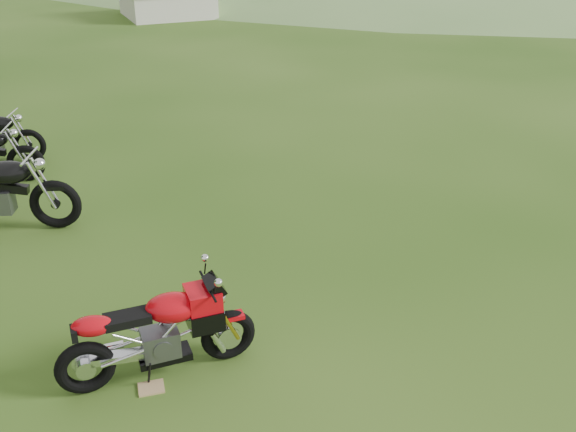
{
  "coord_description": "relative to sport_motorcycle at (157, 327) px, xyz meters",
  "views": [
    {
      "loc": [
        -0.82,
        -5.65,
        3.9
      ],
      "look_at": [
        0.13,
        0.4,
        0.88
      ],
      "focal_mm": 40.0,
      "sensor_mm": 36.0,
      "label": 1
    }
  ],
  "objects": [
    {
      "name": "plywood_board",
      "position": [
        -0.09,
        -0.2,
        -0.51
      ],
      "size": [
        0.25,
        0.21,
        0.02
      ],
      "primitive_type": "cube",
      "rotation": [
        0.0,
        0.0,
        0.12
      ],
      "color": "tan",
      "rests_on": "ground"
    },
    {
      "name": "sport_motorcycle",
      "position": [
        0.0,
        0.0,
        0.0
      ],
      "size": [
        1.77,
        0.79,
        1.03
      ],
      "primitive_type": null,
      "rotation": [
        0.0,
        0.0,
        0.22
      ],
      "color": "#BF060F",
      "rests_on": "ground"
    },
    {
      "name": "ground",
      "position": [
        1.24,
        0.88,
        -0.52
      ],
      "size": [
        120.0,
        120.0,
        0.0
      ],
      "primitive_type": "plane",
      "color": "#24470F",
      "rests_on": "ground"
    }
  ]
}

